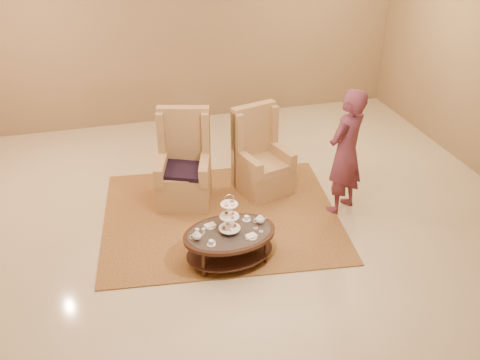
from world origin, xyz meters
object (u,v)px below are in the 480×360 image
object	(u,v)px
tea_table	(230,237)
armchair_left	(184,171)
person	(346,152)
armchair_right	(260,163)

from	to	relation	value
tea_table	armchair_left	size ratio (longest dim) A/B	0.89
armchair_left	person	distance (m)	2.22
armchair_left	armchair_right	xyz separation A→B (m)	(1.10, 0.01, -0.03)
person	armchair_left	bearing A→B (deg)	-52.84
armchair_right	person	size ratio (longest dim) A/B	0.72
armchair_right	person	world-z (taller)	person
tea_table	armchair_right	world-z (taller)	armchair_right
armchair_left	person	xyz separation A→B (m)	(2.02, -0.81, 0.43)
tea_table	armchair_right	bearing A→B (deg)	56.63
armchair_left	armchair_right	world-z (taller)	armchair_left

